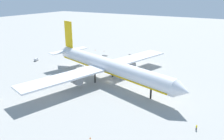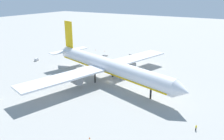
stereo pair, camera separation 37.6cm
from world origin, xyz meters
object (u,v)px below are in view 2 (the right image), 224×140
object	(u,v)px
traffic_cone_1	(104,51)
traffic_cone_2	(90,138)
airliner	(107,66)
baggage_cart_0	(131,55)
ground_worker_2	(196,127)
baggage_cart_1	(105,55)
baggage_cart_2	(36,59)
traffic_cone_3	(96,50)

from	to	relation	value
traffic_cone_1	traffic_cone_2	xyz separation A→B (m)	(48.23, -81.49, 0.00)
airliner	traffic_cone_2	size ratio (longest dim) A/B	137.98
baggage_cart_0	airliner	bearing A→B (deg)	-76.95
ground_worker_2	traffic_cone_1	distance (m)	95.13
baggage_cart_1	ground_worker_2	size ratio (longest dim) A/B	2.18
baggage_cart_1	traffic_cone_2	world-z (taller)	traffic_cone_2
airliner	traffic_cone_2	distance (m)	42.51
baggage_cart_0	traffic_cone_2	size ratio (longest dim) A/B	6.23
baggage_cart_1	baggage_cart_2	world-z (taller)	baggage_cart_2
baggage_cart_1	traffic_cone_2	size ratio (longest dim) A/B	6.55
airliner	baggage_cart_1	world-z (taller)	airliner
traffic_cone_1	airliner	bearing A→B (deg)	-55.72
airliner	traffic_cone_3	size ratio (longest dim) A/B	137.98
baggage_cart_2	traffic_cone_1	distance (m)	43.86
baggage_cart_1	traffic_cone_2	distance (m)	83.61
airliner	ground_worker_2	xyz separation A→B (m)	(41.60, -19.10, -6.03)
traffic_cone_1	ground_worker_2	bearing A→B (deg)	-41.35
traffic_cone_2	traffic_cone_3	xyz separation A→B (m)	(-55.05, 81.16, 0.00)
airliner	baggage_cart_0	xyz separation A→B (m)	(-10.32, 44.49, -6.60)
traffic_cone_2	ground_worker_2	bearing A→B (deg)	38.81
ground_worker_2	traffic_cone_2	bearing A→B (deg)	-141.19
ground_worker_2	traffic_cone_3	bearing A→B (deg)	141.38
airliner	ground_worker_2	distance (m)	46.17
baggage_cart_0	traffic_cone_2	bearing A→B (deg)	-70.75
baggage_cart_1	ground_worker_2	world-z (taller)	ground_worker_2
baggage_cart_2	traffic_cone_2	distance (m)	81.81
baggage_cart_1	ground_worker_2	xyz separation A→B (m)	(64.94, -53.79, 0.57)
traffic_cone_2	traffic_cone_3	bearing A→B (deg)	124.15
baggage_cart_0	baggage_cart_1	size ratio (longest dim) A/B	0.95
baggage_cart_0	baggage_cart_2	xyz separation A→B (m)	(-40.78, -39.09, 0.56)
traffic_cone_1	traffic_cone_3	distance (m)	6.83
airliner	traffic_cone_2	bearing A→B (deg)	-64.00
baggage_cart_0	traffic_cone_3	xyz separation A→B (m)	(-26.33, -1.08, 0.01)
baggage_cart_2	traffic_cone_1	bearing A→B (deg)	60.97
traffic_cone_3	traffic_cone_2	bearing A→B (deg)	-55.85
baggage_cart_0	traffic_cone_2	world-z (taller)	traffic_cone_2
traffic_cone_2	baggage_cart_2	bearing A→B (deg)	148.17
traffic_cone_3	baggage_cart_1	bearing A→B (deg)	-33.23
baggage_cart_0	ground_worker_2	xyz separation A→B (m)	(51.91, -63.59, 0.57)
airliner	baggage_cart_1	xyz separation A→B (m)	(-23.34, 34.70, -6.60)
baggage_cart_2	traffic_cone_3	bearing A→B (deg)	69.18
airliner	baggage_cart_0	size ratio (longest dim) A/B	22.14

